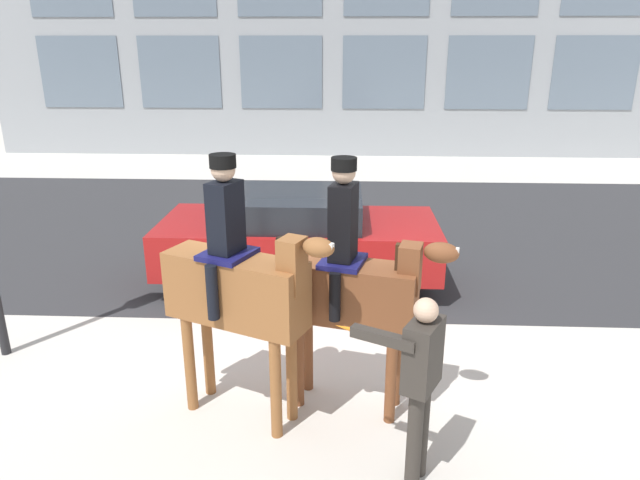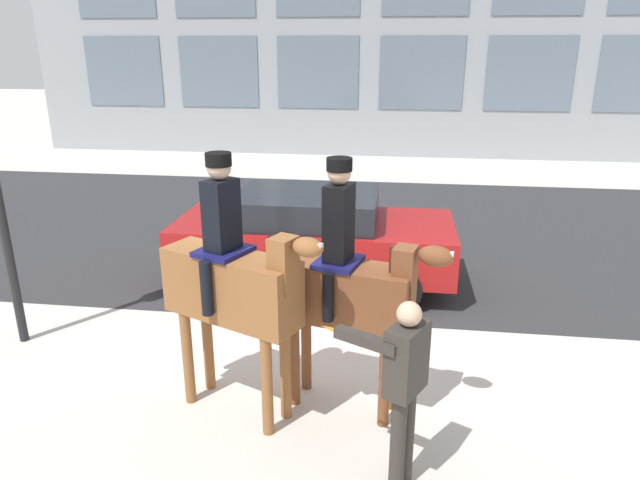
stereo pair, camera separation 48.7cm
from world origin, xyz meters
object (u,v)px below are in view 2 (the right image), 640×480
mounted_horse_lead (233,282)px  street_car_near_lane (313,236)px  pedestrian_bystander (403,381)px  mounted_horse_companion (347,287)px

mounted_horse_lead → street_car_near_lane: bearing=108.9°
mounted_horse_lead → pedestrian_bystander: (1.63, -0.86, -0.41)m
pedestrian_bystander → street_car_near_lane: (-1.35, 4.25, -0.24)m
mounted_horse_companion → street_car_near_lane: 3.34m
mounted_horse_companion → pedestrian_bystander: mounted_horse_companion is taller
pedestrian_bystander → street_car_near_lane: bearing=-45.0°
mounted_horse_lead → mounted_horse_companion: mounted_horse_lead is taller
street_car_near_lane → mounted_horse_lead: bearing=-94.6°
pedestrian_bystander → street_car_near_lane: size_ratio=0.41×
mounted_horse_lead → street_car_near_lane: mounted_horse_lead is taller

